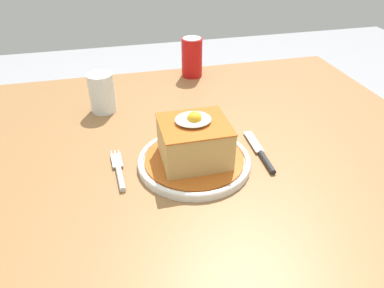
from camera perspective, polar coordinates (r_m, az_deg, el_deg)
dining_table at (r=0.87m, az=-3.23°, el=-6.81°), size 1.30×1.00×0.72m
main_plate at (r=0.78m, az=0.35°, el=-2.68°), size 0.24×0.24×0.02m
sandwich_meal at (r=0.76m, az=0.35°, el=0.14°), size 0.21×0.21×0.12m
fork at (r=0.77m, az=-11.33°, el=-4.37°), size 0.02×0.14×0.01m
knife at (r=0.82m, az=11.03°, el=-1.84°), size 0.02×0.17×0.01m
soda_can at (r=1.19m, az=-0.01°, el=13.43°), size 0.07×0.07×0.12m
drinking_glass at (r=1.01m, az=-13.88°, el=7.42°), size 0.07×0.07×0.10m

